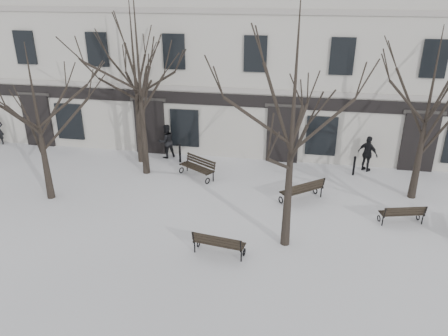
% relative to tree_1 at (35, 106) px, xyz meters
% --- Properties ---
extents(ground, '(100.00, 100.00, 0.00)m').
position_rel_tree_1_xyz_m(ground, '(6.04, -2.09, -4.07)').
color(ground, white).
rests_on(ground, ground).
extents(building, '(40.40, 10.20, 11.40)m').
position_rel_tree_1_xyz_m(building, '(6.04, 10.87, 1.45)').
color(building, '#BCB6AD').
rests_on(building, ground).
extents(tree_1, '(4.56, 4.56, 6.51)m').
position_rel_tree_1_xyz_m(tree_1, '(0.00, 0.00, 0.00)').
color(tree_1, black).
rests_on(tree_1, ground).
extents(tree_2, '(5.78, 5.78, 8.25)m').
position_rel_tree_1_xyz_m(tree_2, '(10.10, -1.82, 1.09)').
color(tree_2, black).
rests_on(tree_2, ground).
extents(tree_4, '(5.70, 5.70, 8.14)m').
position_rel_tree_1_xyz_m(tree_4, '(2.42, 4.58, 1.02)').
color(tree_4, black).
rests_on(tree_4, ground).
extents(tree_5, '(5.98, 5.98, 8.55)m').
position_rel_tree_1_xyz_m(tree_5, '(3.17, 3.22, 1.28)').
color(tree_5, black).
rests_on(tree_5, ground).
extents(tree_6, '(4.99, 4.99, 7.13)m').
position_rel_tree_1_xyz_m(tree_6, '(15.30, 2.77, 0.39)').
color(tree_6, black).
rests_on(tree_6, ground).
extents(bench_1, '(1.83, 0.89, 0.89)m').
position_rel_tree_1_xyz_m(bench_1, '(7.91, -2.93, -3.59)').
color(bench_1, black).
rests_on(bench_1, ground).
extents(bench_2, '(1.73, 0.98, 0.83)m').
position_rel_tree_1_xyz_m(bench_2, '(14.42, 0.36, -3.61)').
color(bench_2, black).
rests_on(bench_2, ground).
extents(bench_3, '(1.92, 1.56, 0.94)m').
position_rel_tree_1_xyz_m(bench_3, '(5.74, 3.21, -3.55)').
color(bench_3, black).
rests_on(bench_3, ground).
extents(bench_4, '(1.91, 1.73, 0.98)m').
position_rel_tree_1_xyz_m(bench_4, '(10.65, 1.58, -3.54)').
color(bench_4, black).
rests_on(bench_4, ground).
extents(bollard_a, '(0.13, 0.13, 1.00)m').
position_rel_tree_1_xyz_m(bollard_a, '(4.42, 4.80, -3.53)').
color(bollard_a, black).
rests_on(bollard_a, ground).
extents(bollard_b, '(0.13, 0.13, 0.97)m').
position_rel_tree_1_xyz_m(bollard_b, '(13.03, 4.71, -3.55)').
color(bollard_b, black).
rests_on(bollard_b, ground).
extents(pedestrian_a, '(0.75, 0.65, 1.74)m').
position_rel_tree_1_xyz_m(pedestrian_a, '(-6.41, 5.57, -4.07)').
color(pedestrian_a, black).
rests_on(pedestrian_a, ground).
extents(pedestrian_b, '(1.10, 1.09, 1.79)m').
position_rel_tree_1_xyz_m(pedestrian_b, '(3.56, 5.34, -4.07)').
color(pedestrian_b, black).
rests_on(pedestrian_b, ground).
extents(pedestrian_c, '(1.08, 0.98, 1.77)m').
position_rel_tree_1_xyz_m(pedestrian_c, '(13.68, 5.37, -4.07)').
color(pedestrian_c, black).
rests_on(pedestrian_c, ground).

